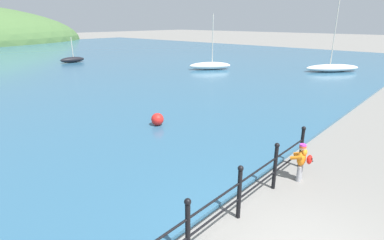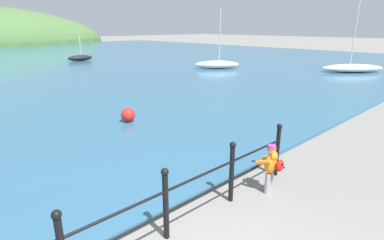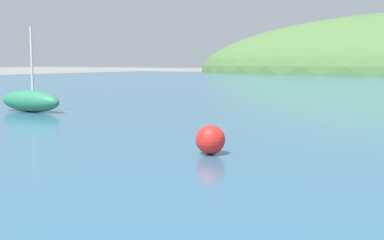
{
  "view_description": "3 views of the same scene",
  "coord_description": "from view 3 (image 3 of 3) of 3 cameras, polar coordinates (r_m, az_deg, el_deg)",
  "views": [
    {
      "loc": [
        -4.21,
        -1.34,
        3.93
      ],
      "look_at": [
        2.41,
        4.61,
        0.97
      ],
      "focal_mm": 28.0,
      "sensor_mm": 36.0,
      "label": 1
    },
    {
      "loc": [
        -2.01,
        -1.69,
        3.19
      ],
      "look_at": [
        3.39,
        4.15,
        0.71
      ],
      "focal_mm": 28.0,
      "sensor_mm": 36.0,
      "label": 2
    },
    {
      "loc": [
        7.2,
        -0.5,
        1.61
      ],
      "look_at": [
        3.04,
        6.29,
        0.72
      ],
      "focal_mm": 50.0,
      "sensor_mm": 36.0,
      "label": 3
    }
  ],
  "objects": [
    {
      "name": "mooring_buoy",
      "position": [
        8.63,
        1.98,
        -2.11
      ],
      "size": [
        0.48,
        0.48,
        0.48
      ],
      "primitive_type": "sphere",
      "color": "red",
      "rests_on": "water"
    },
    {
      "name": "boat_red_dinghy",
      "position": [
        16.5,
        -16.86,
        1.98
      ],
      "size": [
        2.33,
        0.71,
        2.49
      ],
      "color": "#287551",
      "rests_on": "water"
    },
    {
      "name": "water",
      "position": [
        33.33,
        18.99,
        3.33
      ],
      "size": [
        80.0,
        60.0,
        0.1
      ],
      "primitive_type": "cube",
      "color": "#2D5B7A",
      "rests_on": "ground"
    }
  ]
}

